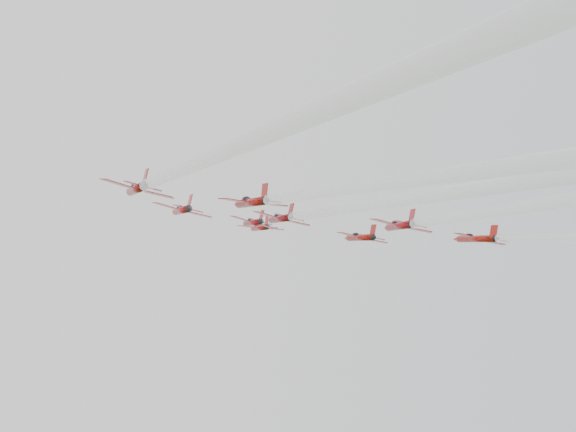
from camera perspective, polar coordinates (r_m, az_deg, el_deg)
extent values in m
cylinder|color=#AC1310|center=(156.81, -2.00, -0.84)|extent=(1.11, 9.62, 5.19)
cone|color=#AC1310|center=(162.78, -2.51, -0.92)|extent=(1.11, 2.48, 1.93)
cone|color=black|center=(151.34, -1.50, -0.76)|extent=(1.11, 1.56, 1.51)
ellipsoid|color=black|center=(159.09, -2.18, -0.69)|extent=(1.01, 2.39, 1.75)
cube|color=#AC1310|center=(155.42, -2.90, -0.71)|extent=(4.16, 2.79, 0.85)
cube|color=#AC1310|center=(156.67, -0.98, -0.98)|extent=(4.16, 2.79, 0.85)
cube|color=#AC1310|center=(152.60, -1.56, -0.33)|extent=(0.12, 2.49, 2.59)
cube|color=#AC1310|center=(151.99, -2.11, -0.70)|extent=(2.00, 1.39, 0.49)
cube|color=#AC1310|center=(152.65, -1.09, -0.85)|extent=(2.00, 1.39, 0.49)
cylinder|color=#B31115|center=(138.29, -7.55, 0.41)|extent=(1.23, 10.69, 5.77)
cone|color=#B31115|center=(145.05, -7.92, 0.25)|extent=(1.23, 2.75, 2.14)
cone|color=black|center=(132.10, -7.17, 0.56)|extent=(1.23, 1.73, 1.68)
ellipsoid|color=black|center=(140.88, -7.66, 0.57)|extent=(1.12, 2.66, 1.94)
cube|color=#B31115|center=(137.04, -8.74, 0.59)|extent=(4.63, 3.10, 0.94)
cube|color=#B31115|center=(137.83, -6.27, 0.23)|extent=(4.63, 3.10, 0.94)
cube|color=#B31115|center=(133.54, -7.18, 1.10)|extent=(0.13, 2.76, 2.87)
cube|color=#B31115|center=(133.00, -7.90, 0.63)|extent=(2.22, 1.54, 0.55)
cube|color=#B31115|center=(133.42, -6.58, 0.44)|extent=(2.22, 1.54, 0.55)
cylinder|color=maroon|center=(145.34, -2.50, -0.47)|extent=(1.07, 9.29, 5.01)
cone|color=maroon|center=(151.12, -3.01, -0.56)|extent=(1.07, 2.39, 1.86)
cone|color=black|center=(140.04, -1.99, -0.37)|extent=(1.07, 1.51, 1.46)
ellipsoid|color=black|center=(147.55, -2.67, -0.32)|extent=(0.97, 2.31, 1.69)
cube|color=maroon|center=(144.03, -3.44, -0.33)|extent=(4.02, 2.69, 0.82)
cube|color=maroon|center=(145.18, -1.43, -0.62)|extent=(4.02, 2.69, 0.82)
cube|color=maroon|center=(141.27, -2.05, 0.07)|extent=(0.12, 2.40, 2.50)
cube|color=maroon|center=(140.69, -2.62, -0.31)|extent=(1.93, 1.34, 0.47)
cube|color=maroon|center=(141.30, -1.55, -0.47)|extent=(1.93, 1.34, 0.47)
cylinder|color=#A6160F|center=(150.33, 5.19, -1.54)|extent=(1.19, 10.30, 5.56)
cone|color=#A6160F|center=(156.50, 4.34, -1.60)|extent=(1.19, 2.65, 2.06)
cone|color=black|center=(144.70, 6.04, -1.48)|extent=(1.19, 1.67, 1.62)
ellipsoid|color=black|center=(152.69, 4.88, -1.36)|extent=(1.08, 2.56, 1.87)
cube|color=#A6160F|center=(148.53, 4.26, -1.41)|extent=(4.45, 2.99, 0.90)
cube|color=#A6160F|center=(150.56, 6.33, -1.70)|extent=(4.45, 2.99, 0.90)
cube|color=#A6160F|center=(146.01, 5.91, -0.99)|extent=(0.13, 2.66, 2.77)
cube|color=#A6160F|center=(145.17, 5.33, -1.41)|extent=(2.14, 1.48, 0.53)
cube|color=#A6160F|center=(146.25, 6.43, -1.57)|extent=(2.14, 1.48, 0.53)
cylinder|color=maroon|center=(129.27, -0.52, -0.19)|extent=(1.13, 9.82, 5.30)
cone|color=maroon|center=(135.33, -1.21, -0.32)|extent=(1.13, 2.53, 1.97)
cone|color=black|center=(123.72, 0.17, -0.07)|extent=(1.13, 1.59, 1.54)
ellipsoid|color=black|center=(131.60, -0.76, -0.02)|extent=(1.03, 2.44, 1.78)
cube|color=maroon|center=(127.80, -1.62, -0.02)|extent=(4.25, 2.85, 0.86)
cube|color=maroon|center=(129.20, 0.75, -0.37)|extent=(4.25, 2.85, 0.86)
cube|color=maroon|center=(125.02, 0.08, 0.46)|extent=(0.12, 2.54, 2.64)
cube|color=maroon|center=(124.35, -0.59, 0.00)|extent=(2.04, 1.42, 0.50)
cube|color=maroon|center=(125.09, 0.67, -0.18)|extent=(2.04, 1.42, 0.50)
cylinder|color=white|center=(79.88, 9.28, 1.59)|extent=(1.44, 84.78, 39.78)
cylinder|color=maroon|center=(111.52, -10.71, 1.90)|extent=(1.20, 10.46, 5.65)
cone|color=maroon|center=(118.16, -10.98, 1.63)|extent=(1.20, 2.69, 2.10)
cone|color=black|center=(105.44, -10.42, 2.18)|extent=(1.20, 1.70, 1.64)
ellipsoid|color=black|center=(114.08, -10.78, 2.07)|extent=(1.09, 2.60, 1.90)
cube|color=maroon|center=(110.47, -12.19, 2.13)|extent=(4.52, 3.03, 0.92)
cube|color=maroon|center=(110.90, -9.16, 1.69)|extent=(4.52, 3.03, 0.92)
cube|color=maroon|center=(106.88, -10.39, 2.81)|extent=(0.13, 2.70, 2.81)
cube|color=maroon|center=(106.42, -11.29, 2.25)|extent=(2.17, 1.51, 0.53)
cube|color=maroon|center=(106.65, -9.66, 2.01)|extent=(2.17, 1.51, 0.53)
cylinder|color=white|center=(56.48, -5.88, 6.64)|extent=(1.53, 90.25, 42.35)
cylinder|color=#A1120F|center=(108.54, -2.60, 0.97)|extent=(1.15, 9.96, 5.38)
cone|color=#A1120F|center=(114.73, -3.31, 0.76)|extent=(1.15, 2.56, 2.00)
cone|color=black|center=(102.87, -1.87, 1.19)|extent=(1.15, 1.61, 1.56)
ellipsoid|color=black|center=(110.92, -2.84, 1.15)|extent=(1.04, 2.48, 1.81)
cube|color=#A1120F|center=(107.16, -3.96, 1.19)|extent=(4.31, 2.89, 0.87)
cube|color=#A1120F|center=(108.36, -1.07, 0.76)|extent=(4.31, 2.89, 0.87)
cube|color=#A1120F|center=(104.22, -1.95, 1.82)|extent=(0.13, 2.57, 2.68)
cube|color=#A1120F|center=(103.57, -2.78, 1.27)|extent=(2.07, 1.43, 0.51)
cube|color=#A1120F|center=(104.22, -1.23, 1.03)|extent=(2.07, 1.43, 0.51)
cylinder|color=white|center=(58.20, 9.24, 4.47)|extent=(1.46, 85.92, 40.32)
cylinder|color=#AA101B|center=(117.12, 7.95, -0.70)|extent=(1.10, 9.57, 5.17)
cone|color=#AA101B|center=(122.74, 6.81, -0.81)|extent=(1.10, 2.46, 1.92)
cone|color=black|center=(112.00, 9.09, -0.59)|extent=(1.10, 1.55, 1.50)
ellipsoid|color=black|center=(119.28, 7.54, -0.51)|extent=(1.00, 2.38, 1.74)
cube|color=#AA101B|center=(115.34, 6.88, -0.53)|extent=(4.14, 2.78, 0.84)
cube|color=#AA101B|center=(117.47, 9.30, -0.89)|extent=(4.14, 2.78, 0.84)
cube|color=#AA101B|center=(113.21, 8.91, -0.01)|extent=(0.12, 2.47, 2.57)
cube|color=#AA101B|center=(112.35, 8.23, -0.51)|extent=(1.99, 1.38, 0.49)
cube|color=#AA101B|center=(113.48, 9.52, -0.71)|extent=(1.99, 1.38, 0.49)
cylinder|color=#AC1810|center=(125.04, 13.26, -1.59)|extent=(1.02, 8.88, 4.79)
cone|color=#AC1810|center=(130.04, 12.06, -1.66)|extent=(1.02, 2.28, 1.78)
cone|color=black|center=(120.51, 14.45, -1.53)|extent=(1.02, 1.44, 1.39)
ellipsoid|color=black|center=(126.96, 12.81, -1.41)|extent=(0.93, 2.21, 1.61)
cube|color=#AC1810|center=(123.21, 12.41, -1.45)|extent=(3.84, 2.57, 0.78)
cube|color=#AC1810|center=(125.60, 14.42, -1.75)|extent=(3.84, 2.57, 0.78)
cube|color=#AC1810|center=(121.58, 14.24, -1.02)|extent=(0.11, 2.29, 2.39)
cube|color=#AC1810|center=(120.68, 13.70, -1.46)|extent=(1.84, 1.28, 0.45)
cube|color=#AC1810|center=(121.96, 14.76, -1.62)|extent=(1.84, 1.28, 0.45)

